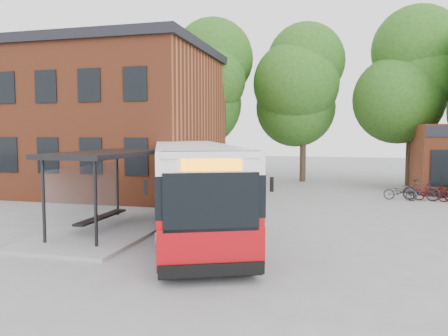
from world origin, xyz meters
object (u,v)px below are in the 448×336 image
(bicycle_2, at_px, (431,192))
(bicycle_1, at_px, (421,190))
(bus_shelter, at_px, (108,191))
(city_bus, at_px, (192,187))
(bicycle_0, at_px, (400,192))

(bicycle_2, bearing_deg, bicycle_1, 96.06)
(bus_shelter, xyz_separation_m, city_bus, (2.76, 1.10, 0.11))
(bicycle_2, bearing_deg, bus_shelter, 144.22)
(city_bus, relative_size, bicycle_0, 7.40)
(city_bus, bearing_deg, bicycle_1, 21.84)
(bicycle_0, height_order, bicycle_1, bicycle_1)
(bicycle_1, bearing_deg, bicycle_2, -84.17)
(city_bus, bearing_deg, bicycle_0, 24.64)
(bicycle_1, bearing_deg, bicycle_0, 114.34)
(bus_shelter, relative_size, bicycle_1, 3.87)
(bicycle_0, xyz_separation_m, bicycle_1, (1.04, 0.18, 0.11))
(bus_shelter, distance_m, bicycle_0, 15.15)
(bus_shelter, xyz_separation_m, bicycle_1, (12.15, 10.42, -0.91))
(bus_shelter, height_order, bicycle_0, bus_shelter)
(bus_shelter, height_order, bicycle_2, bus_shelter)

